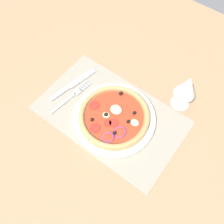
% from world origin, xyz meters
% --- Properties ---
extents(ground_plane, '(1.90, 1.40, 0.02)m').
position_xyz_m(ground_plane, '(0.00, 0.00, -0.01)').
color(ground_plane, '#9E7A56').
extents(placemat, '(0.49, 0.30, 0.00)m').
position_xyz_m(placemat, '(0.00, 0.00, 0.00)').
color(placemat, gray).
rests_on(placemat, ground_plane).
extents(plate, '(0.28, 0.28, 0.01)m').
position_xyz_m(plate, '(0.02, -0.01, 0.01)').
color(plate, silver).
rests_on(plate, placemat).
extents(pizza, '(0.24, 0.24, 0.03)m').
position_xyz_m(pizza, '(0.02, -0.01, 0.03)').
color(pizza, tan).
rests_on(pizza, plate).
extents(fork, '(0.04, 0.18, 0.00)m').
position_xyz_m(fork, '(-0.15, -0.02, 0.01)').
color(fork, silver).
rests_on(fork, placemat).
extents(knife, '(0.06, 0.20, 0.01)m').
position_xyz_m(knife, '(-0.18, 0.02, 0.01)').
color(knife, silver).
rests_on(knife, placemat).
extents(wine_glass, '(0.07, 0.07, 0.15)m').
position_xyz_m(wine_glass, '(0.17, 0.18, 0.10)').
color(wine_glass, silver).
rests_on(wine_glass, ground_plane).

